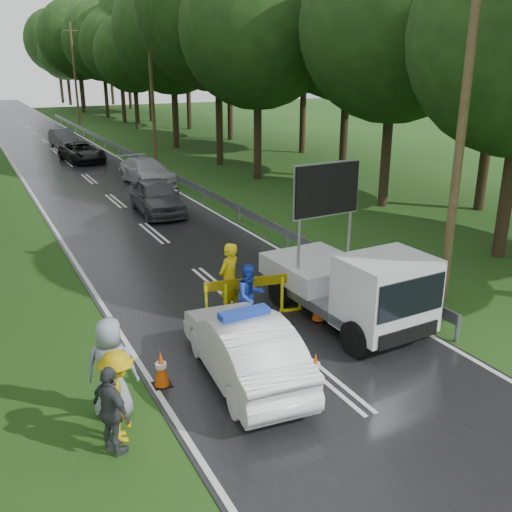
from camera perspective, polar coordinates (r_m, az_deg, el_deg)
ground at (r=12.39m, az=7.10°, el=-12.10°), size 160.00×160.00×0.00m
road at (r=39.68m, az=-18.10°, el=8.83°), size 7.00×140.00×0.02m
guardrail at (r=40.01m, az=-12.82°, el=10.15°), size 0.12×60.06×0.70m
utility_pole_near at (r=15.63m, az=20.03°, el=13.10°), size 1.40×0.24×10.00m
utility_pole_mid at (r=38.41m, az=-10.40°, el=16.74°), size 1.40×0.24×10.00m
utility_pole_far at (r=63.71m, az=-17.67°, el=16.96°), size 1.40×0.24×10.00m
police_sedan at (r=11.98m, az=-1.17°, el=-9.16°), size 1.89×4.43×1.56m
work_truck at (r=14.43m, az=9.67°, el=-2.88°), size 2.38×4.99×3.90m
barrier at (r=14.73m, az=-0.17°, el=-3.11°), size 2.62×0.51×1.10m
officer at (r=14.77m, az=-2.71°, el=-2.38°), size 0.86×0.77×1.98m
civilian at (r=14.18m, az=-0.60°, el=-4.01°), size 0.84×0.68×1.65m
bystander_left at (r=10.43m, az=-13.60°, el=-13.47°), size 0.67×1.13×1.72m
bystander_mid at (r=10.15m, az=-14.23°, el=-14.81°), size 0.72×1.04×1.64m
bystander_right at (r=11.05m, az=-14.27°, el=-10.79°), size 1.14×0.98×1.97m
queue_car_first at (r=25.36m, az=-9.91°, el=5.89°), size 1.98×4.46×1.49m
queue_car_second at (r=31.70m, az=-10.89°, el=8.31°), size 2.33×4.85×1.36m
queue_car_third at (r=39.82m, az=-16.99°, el=9.89°), size 2.64×4.80×1.27m
queue_car_fourth at (r=47.44m, az=-18.72°, el=11.12°), size 1.72×4.23×1.36m
cone_center at (r=12.07m, az=5.94°, el=-11.10°), size 0.33×0.33×0.69m
cone_far at (r=14.74m, az=6.26°, el=-5.01°), size 0.39×0.39×0.82m
cone_left_mid at (r=12.03m, az=-9.47°, el=-11.10°), size 0.38×0.38×0.80m
cone_right at (r=16.68m, az=6.80°, el=-2.44°), size 0.30×0.30×0.64m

